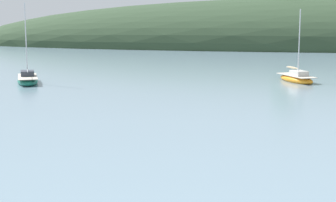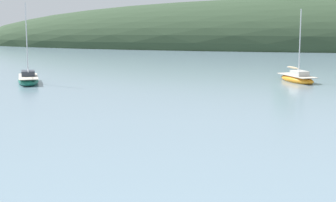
% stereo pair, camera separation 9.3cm
% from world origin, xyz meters
% --- Properties ---
extents(sailboat_black_sloop, '(3.67, 5.50, 7.33)m').
position_xyz_m(sailboat_black_sloop, '(-14.72, 35.27, 0.34)').
color(sailboat_black_sloop, '#196B56').
rests_on(sailboat_black_sloop, ground).
extents(sailboat_red_portside, '(3.63, 5.21, 6.76)m').
position_xyz_m(sailboat_red_portside, '(9.26, 39.61, 0.33)').
color(sailboat_red_portside, orange).
rests_on(sailboat_red_portside, ground).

